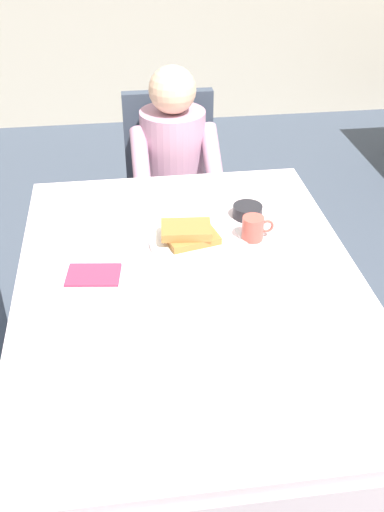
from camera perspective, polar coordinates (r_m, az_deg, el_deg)
name	(u,v)px	position (r m, az deg, el deg)	size (l,w,h in m)	color
ground_plane	(191,434)	(2.38, -0.10, -16.91)	(14.00, 14.00, 0.00)	#3D4756
dining_table_main	(191,303)	(1.92, -0.12, -4.55)	(1.12, 1.52, 0.74)	silver
chair_diner	(171,176)	(2.97, -2.03, 7.73)	(0.44, 0.45, 0.93)	#384251
diner_person	(174,164)	(2.77, -1.74, 8.89)	(0.40, 0.43, 1.12)	#B2849E
plate_breakfast	(190,242)	(2.03, -0.21, 1.37)	(0.28, 0.28, 0.02)	white
breakfast_stack	(189,233)	(2.01, -0.30, 2.20)	(0.21, 0.15, 0.06)	#A36B33
cup_coffee	(253,228)	(2.06, 5.98, 2.70)	(0.11, 0.08, 0.08)	#B24C42
bowl_butter	(248,211)	(2.20, 5.41, 4.36)	(0.11, 0.11, 0.04)	black
syrup_pitcher	(105,224)	(2.10, -8.40, 3.13)	(0.08, 0.08, 0.07)	silver
fork_left_of_plate	(135,250)	(2.01, -5.52, 0.53)	(0.18, 0.01, 0.01)	silver
knife_right_of_plate	(245,242)	(2.05, 5.14, 1.33)	(0.20, 0.01, 0.01)	silver
spoon_near_edge	(206,297)	(1.79, 1.32, -4.01)	(0.15, 0.01, 0.01)	silver
napkin_folded	(93,275)	(1.91, -9.53, -1.81)	(0.17, 0.12, 0.01)	#8C2D4C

